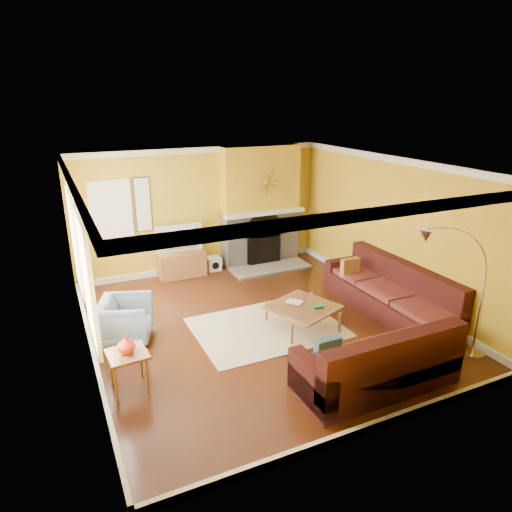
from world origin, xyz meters
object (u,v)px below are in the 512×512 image
arc_lamp (454,298)px  coffee_table (302,316)px  media_console (182,264)px  armchair (126,319)px  sectional_sofa (348,309)px  side_table (129,371)px

arc_lamp → coffee_table: bearing=125.4°
media_console → armchair: size_ratio=1.29×
media_console → armchair: (-1.57, -2.30, 0.08)m
sectional_sofa → arc_lamp: bearing=-60.0°
media_console → arc_lamp: size_ratio=0.47×
armchair → media_console: bearing=-14.6°
sectional_sofa → media_console: bearing=115.4°
coffee_table → side_table: bearing=-169.7°
coffee_table → sectional_sofa: bearing=-43.6°
coffee_table → armchair: 2.88m
sectional_sofa → arc_lamp: size_ratio=1.67×
coffee_table → side_table: side_table is taller
sectional_sofa → coffee_table: sectional_sofa is taller
armchair → coffee_table: bearing=-86.8°
sectional_sofa → arc_lamp: (0.77, -1.34, 0.61)m
arc_lamp → media_console: bearing=116.7°
sectional_sofa → side_table: sectional_sofa is taller
coffee_table → media_console: bearing=110.8°
sectional_sofa → coffee_table: bearing=136.4°
coffee_table → armchair: (-2.76, 0.82, 0.16)m
media_console → coffee_table: bearing=-69.2°
coffee_table → armchair: armchair is taller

